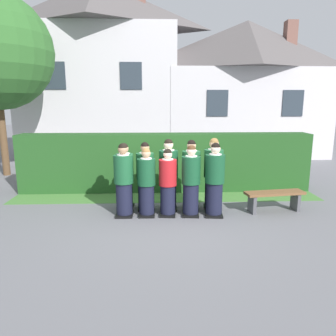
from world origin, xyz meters
The scene contains 16 objects.
ground_plane centered at (0.00, 0.00, 0.00)m, with size 60.00×60.00×0.00m, color slate.
student_front_row_0 centered at (-1.00, 0.03, 0.79)m, with size 0.43×0.47×1.65m.
student_front_row_1 centered at (-0.49, 0.02, 0.74)m, with size 0.40×0.45×1.55m.
student_in_red_blazer centered at (-0.01, 0.01, 0.73)m, with size 0.40×0.47×1.53m.
student_front_row_3 centered at (0.50, -0.01, 0.77)m, with size 0.42×0.52×1.61m.
student_front_row_4 centered at (1.03, -0.04, 0.79)m, with size 0.43×0.54×1.66m.
student_rear_row_0 centered at (-1.02, 0.53, 0.76)m, with size 0.41×0.52×1.59m.
student_rear_row_1 centered at (-0.53, 0.46, 0.77)m, with size 0.42×0.51×1.62m.
student_rear_row_2 centered at (0.02, 0.44, 0.81)m, with size 0.44×0.53×1.70m.
student_rear_row_3 centered at (0.56, 0.47, 0.80)m, with size 0.43×0.54×1.67m.
student_rear_row_4 centered at (1.08, 0.40, 0.82)m, with size 0.45×0.55×1.72m.
hedge centered at (0.00, 2.15, 0.82)m, with size 8.25×0.70×1.65m.
school_building_main centered at (3.99, 8.44, 3.17)m, with size 7.65×3.53×6.17m.
school_building_annex centered at (-2.82, 8.75, 4.03)m, with size 7.36×4.14×7.87m.
wooden_bench centered at (2.49, 0.16, 0.35)m, with size 1.44×0.55×0.48m.
lawn_strip centered at (0.00, 1.35, 0.00)m, with size 8.25×0.90×0.01m, color #477A38.
Camera 1 is at (-0.29, -6.89, 2.53)m, focal length 34.05 mm.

